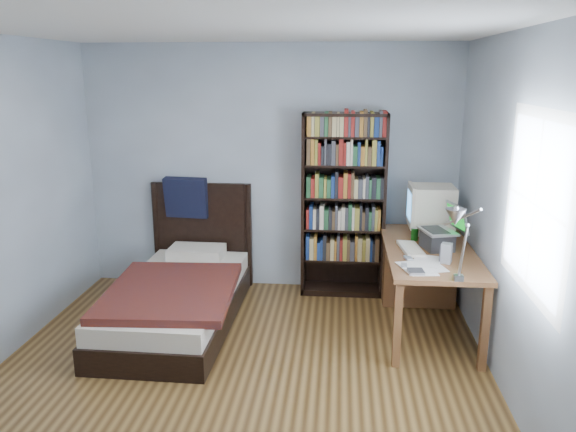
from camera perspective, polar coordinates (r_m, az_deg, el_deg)
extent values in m
plane|color=#4B3116|center=(4.24, -5.41, -17.20)|extent=(4.20, 4.20, 0.00)
plane|color=white|center=(3.62, -6.39, 18.80)|extent=(4.20, 4.20, 0.00)
cube|color=gray|center=(5.77, -1.86, 4.77)|extent=(3.80, 0.04, 2.50)
cube|color=gray|center=(1.88, -18.80, -17.55)|extent=(3.80, 0.04, 2.50)
cube|color=gray|center=(3.86, 23.06, -1.30)|extent=(0.04, 4.20, 2.50)
cube|color=white|center=(3.67, 23.87, 1.08)|extent=(0.01, 1.14, 1.14)
cube|color=white|center=(3.67, 23.78, 1.08)|extent=(0.01, 1.00, 1.00)
cube|color=brown|center=(5.04, 14.14, -3.44)|extent=(0.75, 1.59, 0.04)
cube|color=brown|center=(4.44, 11.05, -10.81)|extent=(0.06, 0.06, 0.69)
cube|color=brown|center=(4.55, 19.36, -10.73)|extent=(0.06, 0.06, 0.69)
cube|color=brown|center=(5.81, 9.68, -4.57)|extent=(0.06, 0.06, 0.69)
cube|color=brown|center=(5.90, 16.00, -4.65)|extent=(0.06, 0.06, 0.69)
cube|color=brown|center=(5.69, 13.08, -5.17)|extent=(0.69, 0.40, 0.68)
cube|color=beige|center=(5.47, 13.96, -1.61)|extent=(0.26, 0.22, 0.03)
cylinder|color=beige|center=(5.46, 13.99, -1.17)|extent=(0.10, 0.10, 0.06)
cube|color=beige|center=(5.41, 14.43, 1.02)|extent=(0.39, 0.37, 0.37)
cube|color=beige|center=(5.39, 12.37, 1.08)|extent=(0.03, 0.39, 0.39)
cube|color=#3B84D6|center=(5.38, 12.22, 1.08)|extent=(0.01, 0.29, 0.25)
cube|color=#2D2D30|center=(5.02, 14.90, -2.41)|extent=(0.28, 0.31, 0.15)
cube|color=#B5B5BA|center=(4.99, 14.97, -1.48)|extent=(0.33, 0.39, 0.02)
cube|color=#2D2D30|center=(4.99, 14.75, -1.35)|extent=(0.22, 0.29, 0.00)
cube|color=#B5B5BA|center=(4.99, 16.83, -0.12)|extent=(0.16, 0.34, 0.24)
cube|color=#0CBF26|center=(4.99, 16.71, -0.12)|extent=(0.12, 0.28, 0.19)
cube|color=#99999E|center=(4.33, 16.94, -6.02)|extent=(0.07, 0.05, 0.04)
cylinder|color=#99999E|center=(4.19, 17.35, -3.40)|extent=(0.02, 0.15, 0.42)
cylinder|color=#99999E|center=(3.88, 17.25, -0.14)|extent=(0.18, 0.35, 0.21)
cone|color=#99999E|center=(3.69, 16.64, -0.12)|extent=(0.13, 0.13, 0.11)
cube|color=beige|center=(4.94, 12.39, -3.28)|extent=(0.21, 0.43, 0.04)
cube|color=gray|center=(4.67, 15.78, -3.66)|extent=(0.10, 0.10, 0.16)
cylinder|color=#073707|center=(5.23, 12.74, -1.81)|extent=(0.06, 0.06, 0.12)
ellipsoid|color=silver|center=(5.33, 13.65, -2.02)|extent=(0.06, 0.10, 0.03)
cube|color=#B5B5BA|center=(4.70, 12.15, -4.23)|extent=(0.07, 0.12, 0.02)
cube|color=gray|center=(4.52, 11.72, -4.94)|extent=(0.05, 0.09, 0.02)
cube|color=gray|center=(4.40, 12.86, -5.56)|extent=(0.13, 0.13, 0.02)
cube|color=black|center=(5.64, 1.59, 1.13)|extent=(0.03, 0.30, 1.84)
cube|color=black|center=(5.65, 9.68, 0.94)|extent=(0.03, 0.30, 1.84)
cube|color=black|center=(5.49, 5.87, 10.25)|extent=(0.83, 0.30, 0.03)
cube|color=black|center=(5.90, 5.42, -7.39)|extent=(0.83, 0.30, 0.06)
cube|color=black|center=(5.77, 5.63, 1.36)|extent=(0.83, 0.02, 1.84)
cube|color=olive|center=(5.61, 5.64, 1.29)|extent=(0.75, 0.22, 1.64)
cube|color=black|center=(5.25, -11.14, -9.52)|extent=(1.02, 1.99, 0.22)
cube|color=beige|center=(5.18, -11.24, -7.60)|extent=(0.98, 1.93, 0.16)
cube|color=maroon|center=(4.91, -11.78, -7.50)|extent=(1.12, 1.35, 0.07)
cube|color=beige|center=(5.80, -9.26, -3.70)|extent=(0.55, 0.35, 0.12)
cube|color=black|center=(6.02, -8.67, -1.82)|extent=(1.05, 0.05, 1.10)
cylinder|color=black|center=(6.14, -13.21, -1.72)|extent=(0.06, 0.06, 1.10)
cylinder|color=black|center=(5.90, -4.04, -2.02)|extent=(0.06, 0.06, 1.10)
cube|color=black|center=(5.93, -10.29, 1.86)|extent=(0.46, 0.20, 0.43)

